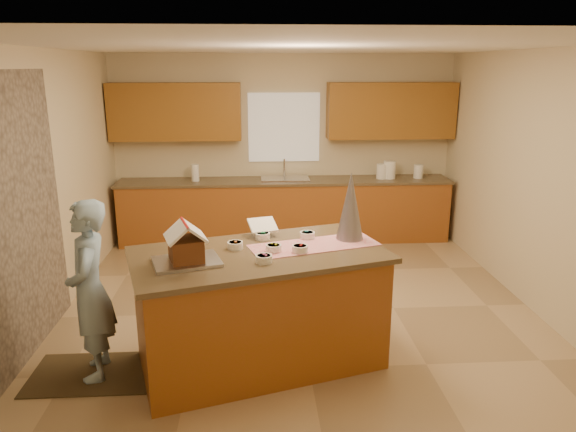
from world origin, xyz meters
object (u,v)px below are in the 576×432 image
(boy, at_px, (90,291))
(gingerbread_house, at_px, (186,246))
(island_base, at_px, (260,311))
(tinsel_tree, at_px, (350,206))

(boy, bearing_deg, gingerbread_house, 73.42)
(island_base, xyz_separation_m, tinsel_tree, (0.82, 0.30, 0.84))
(island_base, relative_size, boy, 1.33)
(island_base, bearing_deg, tinsel_tree, 3.67)
(island_base, xyz_separation_m, gingerbread_house, (-0.57, -0.23, 0.68))
(island_base, relative_size, gingerbread_house, 5.20)
(island_base, distance_m, boy, 1.41)
(tinsel_tree, relative_size, boy, 0.41)
(tinsel_tree, relative_size, gingerbread_house, 1.59)
(tinsel_tree, height_order, boy, tinsel_tree)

